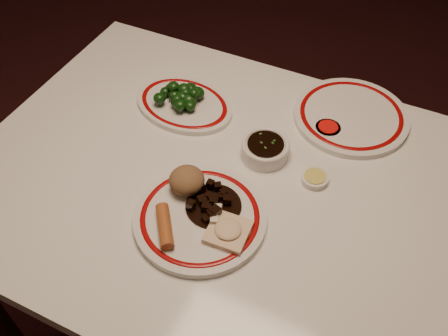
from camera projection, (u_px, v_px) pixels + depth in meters
ground at (223, 319)px, 1.72m from camera, size 7.00×7.00×0.00m
dining_table at (223, 203)px, 1.23m from camera, size 1.20×0.90×0.75m
main_plate at (200, 218)px, 1.07m from camera, size 0.37×0.37×0.02m
rice_mound at (187, 180)px, 1.10m from camera, size 0.08×0.08×0.06m
spring_roll at (165, 226)px, 1.03m from camera, size 0.09×0.10×0.03m
fried_wonton at (228, 231)px, 1.03m from camera, size 0.09×0.09×0.02m
stirfry_heap at (212, 203)px, 1.08m from camera, size 0.12×0.12×0.03m
broccoli_plate at (184, 104)px, 1.32m from camera, size 0.30×0.27×0.02m
broccoli_pile at (183, 96)px, 1.30m from camera, size 0.12×0.11×0.05m
soy_bowl at (265, 150)px, 1.20m from camera, size 0.11×0.11×0.04m
sweet_sour_dish at (328, 129)px, 1.26m from camera, size 0.06×0.06×0.02m
mustard_dish at (315, 178)px, 1.15m from camera, size 0.06×0.06×0.02m
far_plate at (351, 116)px, 1.29m from camera, size 0.36×0.36×0.02m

